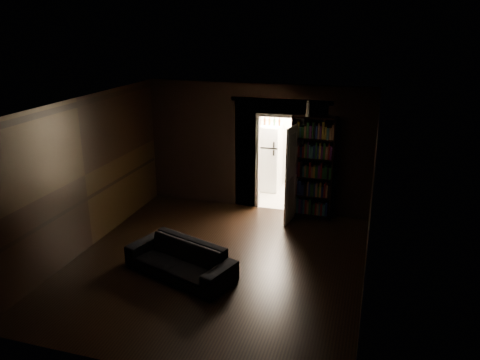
# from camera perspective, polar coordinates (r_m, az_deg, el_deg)

# --- Properties ---
(ground) EXTENTS (5.50, 5.50, 0.00)m
(ground) POSITION_cam_1_polar(r_m,az_deg,el_deg) (8.37, -2.86, -10.11)
(ground) COLOR black
(ground) RESTS_ON ground
(room_walls) EXTENTS (5.02, 5.61, 2.84)m
(room_walls) POSITION_cam_1_polar(r_m,az_deg,el_deg) (8.67, -0.76, 3.02)
(room_walls) COLOR black
(room_walls) RESTS_ON ground
(kitchen_alcove) EXTENTS (2.20, 1.80, 2.60)m
(kitchen_alcove) POSITION_cam_1_polar(r_m,az_deg,el_deg) (11.30, 5.96, 4.24)
(kitchen_alcove) COLOR #B4AD9D
(kitchen_alcove) RESTS_ON ground
(sofa) EXTENTS (2.07, 1.40, 0.73)m
(sofa) POSITION_cam_1_polar(r_m,az_deg,el_deg) (7.93, -7.34, -9.00)
(sofa) COLOR black
(sofa) RESTS_ON ground
(bookshelf) EXTENTS (0.95, 0.63, 2.20)m
(bookshelf) POSITION_cam_1_polar(r_m,az_deg,el_deg) (10.00, 8.77, 1.51)
(bookshelf) COLOR black
(bookshelf) RESTS_ON ground
(refrigerator) EXTENTS (0.84, 0.79, 1.65)m
(refrigerator) POSITION_cam_1_polar(r_m,az_deg,el_deg) (11.67, 3.15, 2.84)
(refrigerator) COLOR white
(refrigerator) RESTS_ON ground
(door) EXTENTS (0.19, 0.85, 2.05)m
(door) POSITION_cam_1_polar(r_m,az_deg,el_deg) (9.81, 6.49, 0.81)
(door) COLOR silver
(door) RESTS_ON ground
(figurine) EXTENTS (0.14, 0.14, 0.32)m
(figurine) POSITION_cam_1_polar(r_m,az_deg,el_deg) (9.67, 8.28, 8.63)
(figurine) COLOR silver
(figurine) RESTS_ON bookshelf
(bottles) EXTENTS (0.57, 0.10, 0.23)m
(bottles) POSITION_cam_1_polar(r_m,az_deg,el_deg) (11.34, 3.63, 7.25)
(bottles) COLOR black
(bottles) RESTS_ON refrigerator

